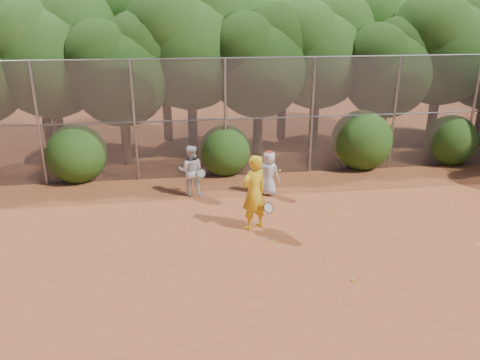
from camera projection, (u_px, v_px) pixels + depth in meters
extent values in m
plane|color=brown|center=(297.00, 259.00, 10.93)|extent=(80.00, 80.00, 0.00)
cylinder|color=gray|center=(39.00, 125.00, 14.90)|extent=(0.09, 0.09, 4.00)
cylinder|color=gray|center=(134.00, 122.00, 15.29)|extent=(0.09, 0.09, 4.00)
cylinder|color=gray|center=(225.00, 119.00, 15.69)|extent=(0.09, 0.09, 4.00)
cylinder|color=gray|center=(312.00, 117.00, 16.08)|extent=(0.09, 0.09, 4.00)
cylinder|color=gray|center=(394.00, 114.00, 16.47)|extent=(0.09, 0.09, 4.00)
cylinder|color=gray|center=(473.00, 111.00, 16.87)|extent=(0.09, 0.09, 4.00)
cylinder|color=gray|center=(255.00, 58.00, 15.13)|extent=(20.00, 0.05, 0.05)
cylinder|color=gray|center=(255.00, 118.00, 15.82)|extent=(20.00, 0.04, 0.04)
cube|color=slate|center=(255.00, 118.00, 15.82)|extent=(20.00, 0.02, 4.00)
cylinder|color=black|center=(59.00, 129.00, 17.48)|extent=(0.38, 0.38, 2.52)
sphere|color=#204411|center=(50.00, 61.00, 16.62)|extent=(4.03, 4.03, 4.03)
sphere|color=#204411|center=(72.00, 31.00, 16.76)|extent=(3.23, 3.23, 3.23)
sphere|color=#204411|center=(23.00, 38.00, 15.97)|extent=(3.02, 3.02, 3.02)
cylinder|color=black|center=(126.00, 136.00, 17.22)|extent=(0.36, 0.36, 2.17)
sphere|color=black|center=(121.00, 77.00, 16.48)|extent=(3.47, 3.47, 3.47)
sphere|color=black|center=(140.00, 51.00, 16.59)|extent=(2.78, 2.78, 2.78)
sphere|color=black|center=(100.00, 58.00, 15.92)|extent=(2.60, 2.60, 2.60)
cylinder|color=black|center=(193.00, 121.00, 18.39)|extent=(0.39, 0.39, 2.66)
sphere|color=#204411|center=(190.00, 53.00, 17.49)|extent=(4.26, 4.26, 4.26)
sphere|color=#204411|center=(211.00, 22.00, 17.63)|extent=(3.40, 3.40, 3.40)
sphere|color=#204411|center=(169.00, 29.00, 16.80)|extent=(3.19, 3.19, 3.19)
cylinder|color=black|center=(258.00, 127.00, 18.22)|extent=(0.37, 0.37, 2.27)
sphere|color=black|center=(258.00, 69.00, 17.45)|extent=(3.64, 3.64, 3.64)
sphere|color=black|center=(276.00, 43.00, 17.57)|extent=(2.91, 2.91, 2.91)
sphere|color=black|center=(243.00, 50.00, 16.87)|extent=(2.73, 2.73, 2.73)
cylinder|color=black|center=(314.00, 119.00, 19.27)|extent=(0.38, 0.38, 2.45)
sphere|color=#204411|center=(317.00, 59.00, 18.44)|extent=(3.92, 3.92, 3.92)
sphere|color=#204411|center=(335.00, 32.00, 18.56)|extent=(3.14, 3.14, 3.14)
sphere|color=#204411|center=(303.00, 39.00, 17.80)|extent=(2.94, 2.94, 2.94)
cylinder|color=black|center=(381.00, 126.00, 18.72)|extent=(0.36, 0.36, 2.10)
sphere|color=black|center=(387.00, 74.00, 18.01)|extent=(3.36, 3.36, 3.36)
sphere|color=black|center=(402.00, 51.00, 18.12)|extent=(2.69, 2.69, 2.69)
sphere|color=black|center=(377.00, 57.00, 17.47)|extent=(2.52, 2.52, 2.52)
cylinder|color=black|center=(433.00, 115.00, 19.53)|extent=(0.39, 0.39, 2.59)
sphere|color=#204411|center=(442.00, 53.00, 18.65)|extent=(4.14, 4.14, 4.14)
sphere|color=#204411|center=(459.00, 25.00, 18.78)|extent=(3.32, 3.32, 3.32)
sphere|color=#204411|center=(432.00, 31.00, 17.98)|extent=(3.11, 3.11, 3.11)
cylinder|color=black|center=(46.00, 115.00, 19.46)|extent=(0.39, 0.39, 2.62)
sphere|color=#204411|center=(37.00, 51.00, 18.58)|extent=(4.20, 4.20, 4.20)
sphere|color=#204411|center=(57.00, 23.00, 18.71)|extent=(3.36, 3.36, 3.36)
sphere|color=#204411|center=(11.00, 30.00, 17.90)|extent=(3.15, 3.15, 3.15)
cylinder|color=black|center=(167.00, 109.00, 20.28)|extent=(0.40, 0.40, 2.80)
sphere|color=#204411|center=(163.00, 43.00, 19.33)|extent=(4.48, 4.48, 4.48)
sphere|color=#204411|center=(184.00, 14.00, 19.47)|extent=(3.58, 3.58, 3.58)
sphere|color=#204411|center=(142.00, 21.00, 18.60)|extent=(3.36, 3.36, 3.36)
cylinder|color=black|center=(282.00, 111.00, 20.61)|extent=(0.38, 0.38, 2.52)
sphere|color=#204411|center=(283.00, 53.00, 19.76)|extent=(4.03, 4.03, 4.03)
sphere|color=#204411|center=(301.00, 27.00, 19.89)|extent=(3.23, 3.23, 3.23)
sphere|color=#204411|center=(269.00, 33.00, 19.10)|extent=(3.02, 3.02, 3.02)
cylinder|color=black|center=(373.00, 103.00, 21.72)|extent=(0.40, 0.40, 2.73)
sphere|color=#204411|center=(379.00, 43.00, 20.80)|extent=(4.37, 4.37, 4.37)
sphere|color=#204411|center=(396.00, 17.00, 20.94)|extent=(3.49, 3.49, 3.49)
sphere|color=#204411|center=(368.00, 23.00, 20.09)|extent=(3.28, 3.28, 3.28)
sphere|color=#204411|center=(77.00, 151.00, 15.65)|extent=(2.00, 2.00, 2.00)
sphere|color=#204411|center=(225.00, 148.00, 16.34)|extent=(1.80, 1.80, 1.80)
sphere|color=#204411|center=(362.00, 137.00, 16.93)|extent=(2.20, 2.20, 2.20)
sphere|color=#204411|center=(451.00, 138.00, 17.44)|extent=(1.90, 1.90, 1.90)
imported|color=gold|center=(254.00, 193.00, 12.10)|extent=(0.88, 0.77, 2.03)
torus|color=black|center=(268.00, 208.00, 12.09)|extent=(0.35, 0.29, 0.28)
cylinder|color=black|center=(264.00, 209.00, 12.28)|extent=(0.15, 0.25, 0.17)
imported|color=silver|center=(269.00, 173.00, 14.47)|extent=(0.81, 0.77, 1.40)
ellipsoid|color=red|center=(269.00, 153.00, 14.24)|extent=(0.22, 0.22, 0.13)
sphere|color=yellow|center=(280.00, 170.00, 14.27)|extent=(0.07, 0.07, 0.07)
imported|color=silver|center=(191.00, 171.00, 14.40)|extent=(0.86, 0.72, 1.60)
torus|color=black|center=(201.00, 173.00, 14.16)|extent=(0.32, 0.20, 0.29)
cylinder|color=black|center=(200.00, 174.00, 14.37)|extent=(0.08, 0.27, 0.15)
sphere|color=yellow|center=(336.00, 212.00, 13.37)|extent=(0.07, 0.07, 0.07)
sphere|color=yellow|center=(346.00, 216.00, 13.06)|extent=(0.07, 0.07, 0.07)
sphere|color=yellow|center=(352.00, 280.00, 10.02)|extent=(0.07, 0.07, 0.07)
sphere|color=yellow|center=(480.00, 244.00, 11.54)|extent=(0.07, 0.07, 0.07)
sphere|color=yellow|center=(272.00, 242.00, 11.63)|extent=(0.07, 0.07, 0.07)
sphere|color=yellow|center=(374.00, 195.00, 14.55)|extent=(0.07, 0.07, 0.07)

